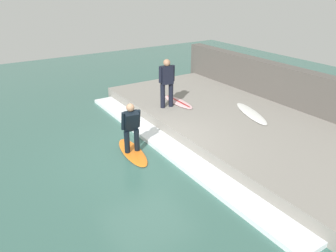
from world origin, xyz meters
TOP-DOWN VIEW (x-y plane):
  - ground_plane at (0.00, 0.00)m, footprint 28.00×28.00m
  - concrete_ledge at (3.28, 0.00)m, footprint 4.40×10.19m
  - back_wall at (5.73, 0.00)m, footprint 0.50×10.70m
  - wave_foam_crest at (0.72, 0.00)m, footprint 0.71×9.68m
  - surfboard_riding at (-0.27, 0.29)m, footprint 0.75×1.86m
  - surfer_riding at (-0.27, 0.29)m, footprint 0.53×0.44m
  - surfer_waiting_near at (1.93, 1.92)m, footprint 0.57×0.33m
  - surfboard_waiting_near at (2.50, 2.06)m, footprint 0.50×1.63m
  - surfboard_spare at (3.90, -0.15)m, footprint 1.13×2.04m

SIDE VIEW (x-z plane):
  - ground_plane at x=0.00m, z-range 0.00..0.00m
  - surfboard_riding at x=-0.27m, z-range 0.00..0.06m
  - wave_foam_crest at x=0.72m, z-range 0.00..0.12m
  - concrete_ledge at x=3.28m, z-range 0.00..0.43m
  - surfboard_spare at x=3.90m, z-range 0.43..0.49m
  - surfboard_waiting_near at x=2.50m, z-range 0.42..0.49m
  - surfer_riding at x=-0.27m, z-range 0.14..1.56m
  - back_wall at x=5.73m, z-range 0.00..1.74m
  - surfer_waiting_near at x=1.93m, z-range 0.53..2.20m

